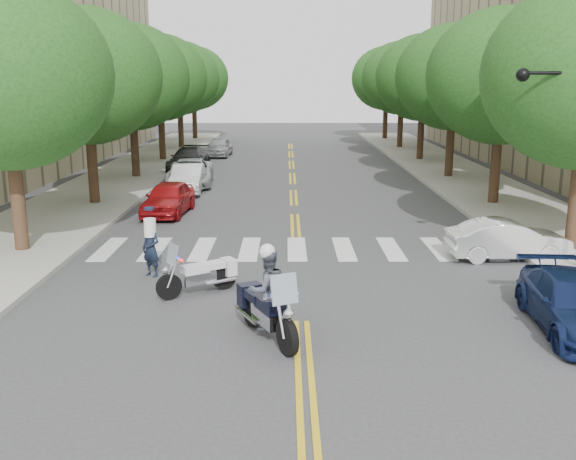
{
  "coord_description": "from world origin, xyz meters",
  "views": [
    {
      "loc": [
        -0.34,
        -13.86,
        5.42
      ],
      "look_at": [
        -0.3,
        3.7,
        1.3
      ],
      "focal_mm": 40.0,
      "sensor_mm": 36.0,
      "label": 1
    }
  ],
  "objects_px": {
    "officer_standing": "(151,249)",
    "sedan_blue": "(574,304)",
    "motorcycle_police": "(266,296)",
    "motorcycle_parked": "(204,274)",
    "convertible": "(508,240)"
  },
  "relations": [
    {
      "from": "officer_standing",
      "to": "sedan_blue",
      "type": "bearing_deg",
      "value": 9.78
    },
    {
      "from": "sedan_blue",
      "to": "motorcycle_police",
      "type": "bearing_deg",
      "value": -172.49
    },
    {
      "from": "motorcycle_parked",
      "to": "motorcycle_police",
      "type": "bearing_deg",
      "value": 176.38
    },
    {
      "from": "motorcycle_police",
      "to": "sedan_blue",
      "type": "bearing_deg",
      "value": 157.72
    },
    {
      "from": "officer_standing",
      "to": "motorcycle_parked",
      "type": "bearing_deg",
      "value": -9.89
    },
    {
      "from": "convertible",
      "to": "motorcycle_police",
      "type": "bearing_deg",
      "value": 128.33
    },
    {
      "from": "sedan_blue",
      "to": "motorcycle_parked",
      "type": "bearing_deg",
      "value": 167.14
    },
    {
      "from": "motorcycle_parked",
      "to": "convertible",
      "type": "relative_size",
      "value": 0.53
    },
    {
      "from": "sedan_blue",
      "to": "convertible",
      "type": "bearing_deg",
      "value": 89.14
    },
    {
      "from": "convertible",
      "to": "sedan_blue",
      "type": "distance_m",
      "value": 5.81
    },
    {
      "from": "convertible",
      "to": "motorcycle_parked",
      "type": "bearing_deg",
      "value": 107.51
    },
    {
      "from": "motorcycle_police",
      "to": "officer_standing",
      "type": "relative_size",
      "value": 1.51
    },
    {
      "from": "motorcycle_police",
      "to": "officer_standing",
      "type": "distance_m",
      "value": 5.59
    },
    {
      "from": "motorcycle_police",
      "to": "sedan_blue",
      "type": "distance_m",
      "value": 6.79
    },
    {
      "from": "motorcycle_police",
      "to": "convertible",
      "type": "distance_m",
      "value": 9.56
    }
  ]
}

